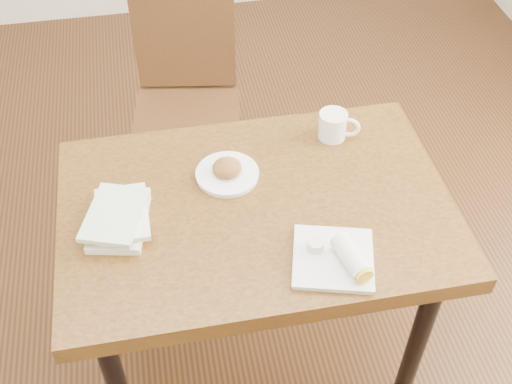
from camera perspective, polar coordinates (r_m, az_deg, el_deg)
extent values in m
cube|color=#472814|center=(2.47, 0.00, -13.25)|extent=(4.00, 5.00, 0.01)
cube|color=brown|center=(1.88, 0.00, -1.71)|extent=(1.14, 0.77, 0.06)
cylinder|color=black|center=(2.13, 14.30, -12.38)|extent=(0.06, 0.06, 0.69)
cylinder|color=black|center=(2.35, -12.66, -4.44)|extent=(0.06, 0.06, 0.69)
cylinder|color=black|center=(2.44, 9.61, -1.36)|extent=(0.06, 0.06, 0.69)
cylinder|color=#4F3016|center=(2.90, -2.04, 5.09)|extent=(0.04, 0.04, 0.45)
cylinder|color=#4F3016|center=(2.93, -9.13, 4.90)|extent=(0.04, 0.04, 0.45)
cylinder|color=#4F3016|center=(2.64, -2.03, 0.02)|extent=(0.04, 0.04, 0.45)
cylinder|color=#4F3016|center=(2.67, -9.78, -0.13)|extent=(0.04, 0.04, 0.45)
cube|color=#4F3016|center=(2.61, -6.14, 6.53)|extent=(0.48, 0.48, 0.04)
cube|color=#4F3016|center=(2.62, -6.38, 13.58)|extent=(0.40, 0.10, 0.45)
cylinder|color=white|center=(1.94, -2.57, 1.53)|extent=(0.19, 0.19, 0.01)
cylinder|color=white|center=(1.94, -2.57, 1.71)|extent=(0.19, 0.19, 0.01)
ellipsoid|color=#B27538|center=(1.92, -2.60, 2.18)|extent=(0.10, 0.09, 0.05)
cylinder|color=white|center=(2.07, 6.82, 5.91)|extent=(0.09, 0.09, 0.09)
torus|color=white|center=(2.07, 8.26, 5.70)|extent=(0.07, 0.04, 0.07)
cylinder|color=tan|center=(2.04, 6.92, 6.81)|extent=(0.08, 0.08, 0.01)
cylinder|color=#F2E5CC|center=(2.04, 6.93, 6.87)|extent=(0.05, 0.05, 0.00)
cube|color=white|center=(1.73, 6.85, -5.96)|extent=(0.26, 0.26, 0.01)
cube|color=white|center=(1.73, 6.88, -5.78)|extent=(0.26, 0.26, 0.01)
cylinder|color=white|center=(1.70, 8.44, -5.68)|extent=(0.08, 0.14, 0.05)
cylinder|color=yellow|center=(1.66, 9.55, -7.27)|extent=(0.05, 0.03, 0.05)
cylinder|color=silver|center=(1.73, 5.33, -4.70)|extent=(0.05, 0.05, 0.03)
cylinder|color=red|center=(1.72, 5.35, -4.49)|extent=(0.04, 0.04, 0.01)
cube|color=white|center=(1.84, -12.08, -2.65)|extent=(0.19, 0.24, 0.02)
cube|color=silver|center=(1.83, -11.83, -1.94)|extent=(0.15, 0.21, 0.02)
cube|color=#96CD89|center=(1.81, -12.44, -1.95)|extent=(0.21, 0.25, 0.02)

